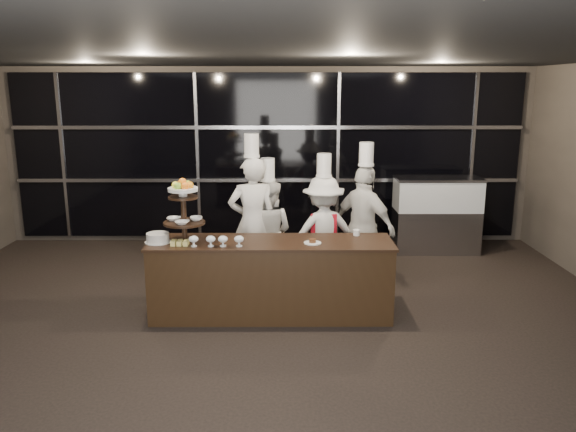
{
  "coord_description": "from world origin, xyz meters",
  "views": [
    {
      "loc": [
        0.31,
        -4.65,
        2.68
      ],
      "look_at": [
        0.34,
        1.94,
        1.15
      ],
      "focal_mm": 35.0,
      "sensor_mm": 36.0,
      "label": 1
    }
  ],
  "objects_px": {
    "display_case": "(436,211)",
    "chef_d": "(364,226)",
    "display_stand": "(183,206)",
    "chef_b": "(268,231)",
    "chef_c": "(323,232)",
    "buffet_counter": "(271,278)",
    "layer_cake": "(158,238)",
    "chef_a": "(253,221)"
  },
  "relations": [
    {
      "from": "display_case",
      "to": "chef_d",
      "type": "height_order",
      "value": "chef_d"
    },
    {
      "from": "display_stand",
      "to": "display_case",
      "type": "height_order",
      "value": "display_stand"
    },
    {
      "from": "chef_b",
      "to": "chef_d",
      "type": "bearing_deg",
      "value": -7.59
    },
    {
      "from": "chef_c",
      "to": "buffet_counter",
      "type": "bearing_deg",
      "value": -124.95
    },
    {
      "from": "display_stand",
      "to": "chef_d",
      "type": "distance_m",
      "value": 2.48
    },
    {
      "from": "buffet_counter",
      "to": "display_stand",
      "type": "height_order",
      "value": "display_stand"
    },
    {
      "from": "display_stand",
      "to": "layer_cake",
      "type": "bearing_deg",
      "value": -170.65
    },
    {
      "from": "buffet_counter",
      "to": "chef_d",
      "type": "relative_size",
      "value": 1.44
    },
    {
      "from": "layer_cake",
      "to": "chef_b",
      "type": "xyz_separation_m",
      "value": [
        1.23,
        1.22,
        -0.23
      ]
    },
    {
      "from": "display_case",
      "to": "chef_d",
      "type": "xyz_separation_m",
      "value": [
        -1.42,
        -1.67,
        0.17
      ]
    },
    {
      "from": "display_case",
      "to": "chef_a",
      "type": "bearing_deg",
      "value": -150.15
    },
    {
      "from": "chef_a",
      "to": "chef_d",
      "type": "bearing_deg",
      "value": 0.06
    },
    {
      "from": "chef_b",
      "to": "chef_d",
      "type": "xyz_separation_m",
      "value": [
        1.29,
        -0.17,
        0.11
      ]
    },
    {
      "from": "display_stand",
      "to": "display_case",
      "type": "bearing_deg",
      "value": 36.16
    },
    {
      "from": "layer_cake",
      "to": "chef_a",
      "type": "xyz_separation_m",
      "value": [
        1.03,
        1.04,
        -0.06
      ]
    },
    {
      "from": "display_stand",
      "to": "display_case",
      "type": "distance_m",
      "value": 4.56
    },
    {
      "from": "display_case",
      "to": "chef_b",
      "type": "xyz_separation_m",
      "value": [
        -2.71,
        -1.5,
        0.05
      ]
    },
    {
      "from": "chef_c",
      "to": "chef_a",
      "type": "bearing_deg",
      "value": 178.14
    },
    {
      "from": "buffet_counter",
      "to": "chef_a",
      "type": "height_order",
      "value": "chef_a"
    },
    {
      "from": "display_case",
      "to": "chef_b",
      "type": "height_order",
      "value": "chef_b"
    },
    {
      "from": "buffet_counter",
      "to": "chef_b",
      "type": "relative_size",
      "value": 1.63
    },
    {
      "from": "chef_c",
      "to": "chef_d",
      "type": "bearing_deg",
      "value": 3.34
    },
    {
      "from": "chef_a",
      "to": "layer_cake",
      "type": "bearing_deg",
      "value": -134.79
    },
    {
      "from": "chef_b",
      "to": "display_stand",
      "type": "bearing_deg",
      "value": -128.6
    },
    {
      "from": "display_case",
      "to": "chef_b",
      "type": "distance_m",
      "value": 3.1
    },
    {
      "from": "display_stand",
      "to": "chef_d",
      "type": "xyz_separation_m",
      "value": [
        2.22,
        0.99,
        -0.49
      ]
    },
    {
      "from": "chef_a",
      "to": "chef_d",
      "type": "relative_size",
      "value": 1.06
    },
    {
      "from": "buffet_counter",
      "to": "layer_cake",
      "type": "xyz_separation_m",
      "value": [
        -1.3,
        -0.05,
        0.51
      ]
    },
    {
      "from": "layer_cake",
      "to": "chef_d",
      "type": "relative_size",
      "value": 0.15
    },
    {
      "from": "chef_a",
      "to": "chef_c",
      "type": "bearing_deg",
      "value": -1.86
    },
    {
      "from": "chef_d",
      "to": "display_case",
      "type": "bearing_deg",
      "value": 49.62
    },
    {
      "from": "chef_a",
      "to": "chef_b",
      "type": "xyz_separation_m",
      "value": [
        0.2,
        0.17,
        -0.18
      ]
    },
    {
      "from": "display_case",
      "to": "chef_c",
      "type": "relative_size",
      "value": 0.75
    },
    {
      "from": "chef_a",
      "to": "chef_c",
      "type": "height_order",
      "value": "chef_a"
    },
    {
      "from": "display_case",
      "to": "chef_d",
      "type": "relative_size",
      "value": 0.7
    },
    {
      "from": "chef_b",
      "to": "chef_a",
      "type": "bearing_deg",
      "value": -138.92
    },
    {
      "from": "chef_b",
      "to": "chef_c",
      "type": "height_order",
      "value": "chef_c"
    },
    {
      "from": "buffet_counter",
      "to": "chef_a",
      "type": "xyz_separation_m",
      "value": [
        -0.27,
        0.99,
        0.45
      ]
    },
    {
      "from": "display_stand",
      "to": "chef_d",
      "type": "relative_size",
      "value": 0.38
    },
    {
      "from": "buffet_counter",
      "to": "layer_cake",
      "type": "relative_size",
      "value": 9.47
    },
    {
      "from": "buffet_counter",
      "to": "chef_a",
      "type": "relative_size",
      "value": 1.36
    },
    {
      "from": "display_case",
      "to": "chef_a",
      "type": "distance_m",
      "value": 3.37
    }
  ]
}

